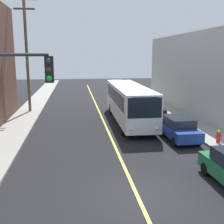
{
  "coord_description": "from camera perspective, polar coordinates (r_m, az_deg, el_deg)",
  "views": [
    {
      "loc": [
        -2.51,
        -10.65,
        5.84
      ],
      "look_at": [
        0.0,
        8.0,
        2.0
      ],
      "focal_mm": 44.85,
      "sensor_mm": 36.0,
      "label": 1
    }
  ],
  "objects": [
    {
      "name": "sidewalk_left",
      "position": [
        21.95,
        -19.9,
        -4.4
      ],
      "size": [
        2.5,
        90.0,
        0.15
      ],
      "primitive_type": "cube",
      "color": "gray",
      "rests_on": "ground"
    },
    {
      "name": "city_bus",
      "position": [
        24.76,
        3.4,
        2.16
      ],
      "size": [
        2.68,
        12.18,
        3.2
      ],
      "color": "silver",
      "rests_on": "ground"
    },
    {
      "name": "lane_stripe_center",
      "position": [
        26.42,
        -2.03,
        -1.23
      ],
      "size": [
        0.16,
        60.0,
        0.01
      ],
      "primitive_type": "cube",
      "color": "#D8CC4C",
      "rests_on": "ground"
    },
    {
      "name": "utility_pole_mid",
      "position": [
        29.68,
        -17.04,
        12.25
      ],
      "size": [
        2.4,
        0.28,
        11.58
      ],
      "color": "brown",
      "rests_on": "sidewalk_left"
    },
    {
      "name": "fire_hydrant",
      "position": [
        19.84,
        20.89,
        -4.61
      ],
      "size": [
        0.44,
        0.26,
        0.84
      ],
      "color": "red",
      "rests_on": "sidewalk_right"
    },
    {
      "name": "ground_plane",
      "position": [
        12.4,
        5.16,
        -16.61
      ],
      "size": [
        120.0,
        120.0,
        0.0
      ],
      "primitive_type": "plane",
      "color": "black"
    },
    {
      "name": "sidewalk_right",
      "position": [
        23.56,
        17.11,
        -3.16
      ],
      "size": [
        2.5,
        90.0,
        0.15
      ],
      "primitive_type": "cube",
      "color": "gray",
      "rests_on": "ground"
    },
    {
      "name": "parked_car_blue",
      "position": [
        20.11,
        13.36,
        -3.18
      ],
      "size": [
        1.87,
        4.42,
        1.62
      ],
      "color": "navy",
      "rests_on": "ground"
    },
    {
      "name": "parked_car_black",
      "position": [
        27.06,
        7.93,
        0.78
      ],
      "size": [
        1.86,
        4.42,
        1.62
      ],
      "color": "black",
      "rests_on": "ground"
    }
  ]
}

